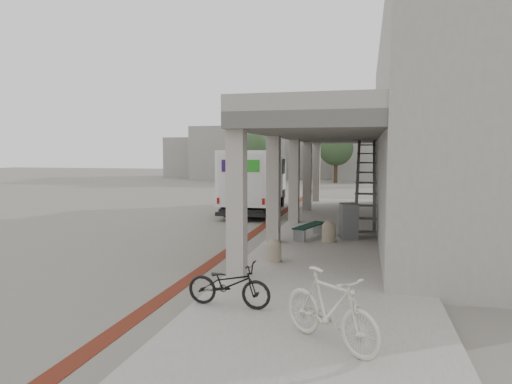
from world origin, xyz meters
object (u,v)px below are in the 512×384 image
(fedex_truck, at_px, (255,179))
(bicycle_cream, at_px, (330,309))
(bench, at_px, (310,228))
(utility_cabinet, at_px, (349,221))
(bicycle_black, at_px, (229,284))

(fedex_truck, distance_m, bicycle_cream, 15.47)
(bench, bearing_deg, utility_cabinet, 24.55)
(bench, distance_m, bicycle_black, 6.88)
(fedex_truck, distance_m, bench, 7.53)
(utility_cabinet, height_order, bicycle_black, utility_cabinet)
(bicycle_cream, bearing_deg, bicycle_black, 96.10)
(bench, xyz_separation_m, utility_cabinet, (1.21, 0.15, 0.26))
(bench, xyz_separation_m, bicycle_cream, (1.28, -8.10, 0.24))
(fedex_truck, xyz_separation_m, utility_cabinet, (4.63, -6.46, -0.88))
(utility_cabinet, relative_size, bicycle_cream, 0.62)
(bicycle_black, bearing_deg, bicycle_cream, -119.92)
(fedex_truck, distance_m, utility_cabinet, 8.00)
(fedex_truck, relative_size, bicycle_cream, 3.88)
(bicycle_black, distance_m, bicycle_cream, 2.25)
(utility_cabinet, distance_m, bicycle_black, 7.23)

